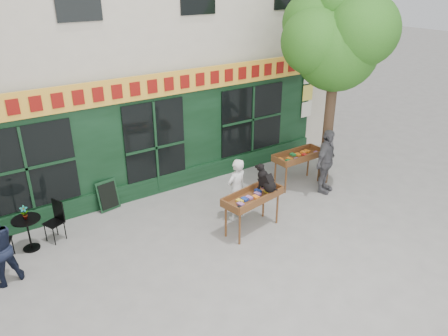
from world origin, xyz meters
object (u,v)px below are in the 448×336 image
(book_cart_right, at_px, (298,158))
(man_right, at_px, (326,162))
(woman, at_px, (236,189))
(book_cart_center, at_px, (253,199))
(dog, at_px, (267,178))
(bistro_table, at_px, (28,228))

(book_cart_right, xyz_separation_m, man_right, (0.30, -0.75, 0.08))
(man_right, bearing_deg, woman, 155.06)
(book_cart_center, relative_size, woman, 1.00)
(book_cart_center, height_order, book_cart_right, same)
(woman, xyz_separation_m, man_right, (2.85, -0.17, 0.11))
(book_cart_center, bearing_deg, dog, -18.39)
(dog, height_order, book_cart_right, dog)
(dog, distance_m, bistro_table, 5.38)
(woman, distance_m, book_cart_right, 2.61)
(book_cart_center, relative_size, dog, 2.64)
(book_cart_center, xyz_separation_m, book_cart_right, (2.55, 1.23, 0.00))
(man_right, bearing_deg, bistro_table, 146.28)
(book_cart_right, bearing_deg, bistro_table, 171.67)
(book_cart_center, bearing_deg, man_right, -0.74)
(book_cart_right, bearing_deg, woman, -168.71)
(book_cart_center, xyz_separation_m, woman, (0.00, 0.65, -0.03))
(woman, relative_size, bistro_table, 2.08)
(man_right, xyz_separation_m, bistro_table, (-7.38, 1.60, -0.36))
(dog, xyz_separation_m, man_right, (2.50, 0.53, -0.39))
(dog, distance_m, man_right, 2.58)
(book_cart_center, distance_m, bistro_table, 4.99)
(woman, xyz_separation_m, book_cart_right, (2.55, 0.58, 0.03))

